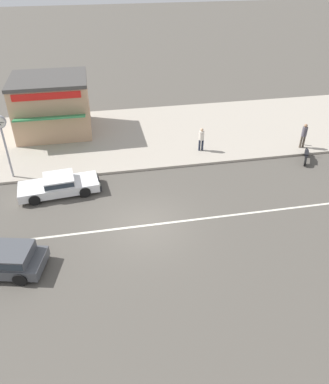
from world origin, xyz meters
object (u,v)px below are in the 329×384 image
Objects in this scene: pedestrian_near_clock at (304,134)px; shopfront_mid_block at (52,105)px; sedan_white_4 at (59,185)px; pedestrian_mid_kerb at (201,138)px; motorcycle_1 at (306,155)px; street_clock at (2,131)px; hatchback_dark_grey_1 at (2,259)px.

shopfront_mid_block is at bearing 160.42° from pedestrian_near_clock.
sedan_white_4 is 2.89× the size of pedestrian_mid_kerb.
motorcycle_1 is at bearing 3.22° from sedan_white_4.
street_clock reaches higher than sedan_white_4.
motorcycle_1 is at bearing -20.63° from pedestrian_mid_kerb.
street_clock is 0.72× the size of shopfront_mid_block.
shopfront_mid_block reaches higher than pedestrian_near_clock.
hatchback_dark_grey_1 is 19.55m from pedestrian_near_clock.
pedestrian_near_clock is (17.87, 7.91, 0.54)m from hatchback_dark_grey_1.
pedestrian_near_clock is (18.52, 0.28, -1.90)m from street_clock.
hatchback_dark_grey_1 is at bearing -141.67° from pedestrian_mid_kerb.
shopfront_mid_block reaches higher than hatchback_dark_grey_1.
hatchback_dark_grey_1 is at bearing -156.11° from pedestrian_near_clock.
pedestrian_near_clock reaches higher than pedestrian_mid_kerb.
pedestrian_mid_kerb is (11.75, 1.15, -1.97)m from street_clock.
hatchback_dark_grey_1 reaches higher than motorcycle_1.
sedan_white_4 is 9.54m from pedestrian_mid_kerb.
pedestrian_near_clock is at bearing 0.88° from street_clock.
sedan_white_4 is at bearing -160.28° from pedestrian_mid_kerb.
pedestrian_near_clock is at bearing -7.27° from pedestrian_mid_kerb.
sedan_white_4 is 2.70× the size of pedestrian_near_clock.
pedestrian_near_clock reaches higher than hatchback_dark_grey_1.
motorcycle_1 is 1.09× the size of pedestrian_mid_kerb.
hatchback_dark_grey_1 is 8.04m from street_clock.
street_clock is (-18.02, 1.21, 2.61)m from motorcycle_1.
motorcycle_1 is at bearing 20.28° from hatchback_dark_grey_1.
pedestrian_mid_kerb is (-6.27, 2.36, 0.64)m from motorcycle_1.
pedestrian_near_clock is 0.32× the size of shopfront_mid_block.
pedestrian_near_clock is at bearing 8.50° from sedan_white_4.
pedestrian_near_clock reaches higher than motorcycle_1.
hatchback_dark_grey_1 is at bearing -85.10° from street_clock.
pedestrian_mid_kerb reaches higher than sedan_white_4.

